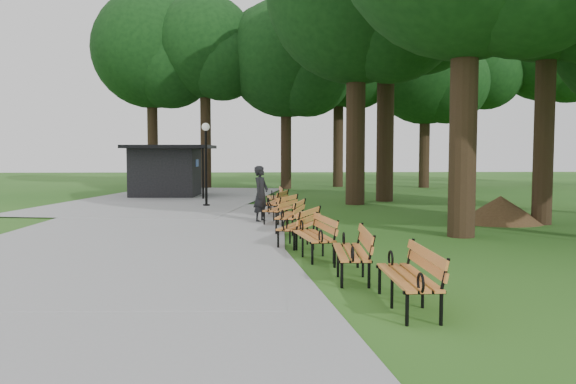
{
  "coord_description": "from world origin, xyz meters",
  "views": [
    {
      "loc": [
        -0.66,
        -12.8,
        2.21
      ],
      "look_at": [
        0.05,
        3.0,
        1.1
      ],
      "focal_mm": 35.66,
      "sensor_mm": 36.0,
      "label": 1
    }
  ],
  "objects_px": {
    "kiosk": "(166,171)",
    "bench_4": "(290,216)",
    "bench_1": "(351,252)",
    "bench_5": "(280,209)",
    "bench_2": "(313,236)",
    "bench_3": "(299,226)",
    "lamp_post": "(206,147)",
    "bench_6": "(275,203)",
    "person": "(261,194)",
    "dirt_mound": "(500,209)",
    "bench_7": "(274,198)",
    "bench_0": "(408,277)"
  },
  "relations": [
    {
      "from": "lamp_post",
      "to": "bench_3",
      "type": "relative_size",
      "value": 1.78
    },
    {
      "from": "bench_1",
      "to": "bench_6",
      "type": "xyz_separation_m",
      "value": [
        -1.1,
        9.89,
        0.0
      ]
    },
    {
      "from": "dirt_mound",
      "to": "bench_3",
      "type": "distance_m",
      "value": 7.58
    },
    {
      "from": "kiosk",
      "to": "bench_4",
      "type": "distance_m",
      "value": 13.79
    },
    {
      "from": "bench_7",
      "to": "bench_2",
      "type": "bearing_deg",
      "value": 1.9
    },
    {
      "from": "bench_5",
      "to": "bench_6",
      "type": "bearing_deg",
      "value": -155.33
    },
    {
      "from": "dirt_mound",
      "to": "bench_6",
      "type": "distance_m",
      "value": 7.37
    },
    {
      "from": "dirt_mound",
      "to": "bench_1",
      "type": "height_order",
      "value": "bench_1"
    },
    {
      "from": "lamp_post",
      "to": "bench_4",
      "type": "distance_m",
      "value": 8.16
    },
    {
      "from": "kiosk",
      "to": "bench_7",
      "type": "xyz_separation_m",
      "value": [
        5.21,
        -6.4,
        -0.83
      ]
    },
    {
      "from": "lamp_post",
      "to": "bench_0",
      "type": "distance_m",
      "value": 15.97
    },
    {
      "from": "person",
      "to": "bench_1",
      "type": "bearing_deg",
      "value": -141.8
    },
    {
      "from": "dirt_mound",
      "to": "bench_2",
      "type": "height_order",
      "value": "bench_2"
    },
    {
      "from": "bench_0",
      "to": "bench_1",
      "type": "relative_size",
      "value": 1.0
    },
    {
      "from": "bench_0",
      "to": "bench_4",
      "type": "height_order",
      "value": "same"
    },
    {
      "from": "bench_4",
      "to": "bench_7",
      "type": "bearing_deg",
      "value": -163.79
    },
    {
      "from": "bench_2",
      "to": "bench_7",
      "type": "distance_m",
      "value": 10.13
    },
    {
      "from": "bench_0",
      "to": "bench_5",
      "type": "height_order",
      "value": "same"
    },
    {
      "from": "kiosk",
      "to": "bench_5",
      "type": "xyz_separation_m",
      "value": [
        5.31,
        -10.71,
        -0.83
      ]
    },
    {
      "from": "person",
      "to": "kiosk",
      "type": "distance_m",
      "value": 11.49
    },
    {
      "from": "bench_1",
      "to": "bench_5",
      "type": "xyz_separation_m",
      "value": [
        -0.99,
        7.79,
        0.0
      ]
    },
    {
      "from": "person",
      "to": "bench_1",
      "type": "xyz_separation_m",
      "value": [
        1.59,
        -8.03,
        -0.45
      ]
    },
    {
      "from": "bench_2",
      "to": "bench_4",
      "type": "relative_size",
      "value": 1.0
    },
    {
      "from": "bench_2",
      "to": "bench_7",
      "type": "bearing_deg",
      "value": 174.1
    },
    {
      "from": "bench_1",
      "to": "bench_5",
      "type": "bearing_deg",
      "value": -169.58
    },
    {
      "from": "kiosk",
      "to": "bench_2",
      "type": "distance_m",
      "value": 17.52
    },
    {
      "from": "person",
      "to": "bench_1",
      "type": "height_order",
      "value": "person"
    },
    {
      "from": "bench_1",
      "to": "bench_7",
      "type": "height_order",
      "value": "same"
    },
    {
      "from": "lamp_post",
      "to": "bench_1",
      "type": "relative_size",
      "value": 1.78
    },
    {
      "from": "bench_4",
      "to": "person",
      "type": "bearing_deg",
      "value": -145.87
    },
    {
      "from": "kiosk",
      "to": "bench_6",
      "type": "relative_size",
      "value": 2.14
    },
    {
      "from": "bench_0",
      "to": "bench_4",
      "type": "distance_m",
      "value": 8.03
    },
    {
      "from": "lamp_post",
      "to": "bench_3",
      "type": "distance_m",
      "value": 10.25
    },
    {
      "from": "bench_3",
      "to": "bench_4",
      "type": "relative_size",
      "value": 1.0
    },
    {
      "from": "person",
      "to": "bench_2",
      "type": "xyz_separation_m",
      "value": [
        1.1,
        -6.03,
        -0.45
      ]
    },
    {
      "from": "bench_2",
      "to": "bench_3",
      "type": "distance_m",
      "value": 1.66
    },
    {
      "from": "bench_1",
      "to": "bench_6",
      "type": "bearing_deg",
      "value": -170.44
    },
    {
      "from": "lamp_post",
      "to": "bench_2",
      "type": "distance_m",
      "value": 11.86
    },
    {
      "from": "bench_6",
      "to": "bench_3",
      "type": "bearing_deg",
      "value": 17.96
    },
    {
      "from": "bench_3",
      "to": "bench_0",
      "type": "bearing_deg",
      "value": 33.55
    },
    {
      "from": "bench_5",
      "to": "bench_6",
      "type": "relative_size",
      "value": 1.0
    },
    {
      "from": "person",
      "to": "bench_7",
      "type": "relative_size",
      "value": 0.94
    },
    {
      "from": "kiosk",
      "to": "bench_3",
      "type": "height_order",
      "value": "kiosk"
    },
    {
      "from": "dirt_mound",
      "to": "bench_3",
      "type": "xyz_separation_m",
      "value": [
        -6.54,
        -3.82,
        0.01
      ]
    },
    {
      "from": "dirt_mound",
      "to": "bench_3",
      "type": "relative_size",
      "value": 1.17
    },
    {
      "from": "bench_1",
      "to": "bench_3",
      "type": "relative_size",
      "value": 1.0
    },
    {
      "from": "bench_4",
      "to": "bench_6",
      "type": "bearing_deg",
      "value": -162.06
    },
    {
      "from": "kiosk",
      "to": "bench_3",
      "type": "relative_size",
      "value": 2.14
    },
    {
      "from": "lamp_post",
      "to": "bench_0",
      "type": "bearing_deg",
      "value": -74.26
    },
    {
      "from": "kiosk",
      "to": "dirt_mound",
      "type": "height_order",
      "value": "kiosk"
    }
  ]
}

